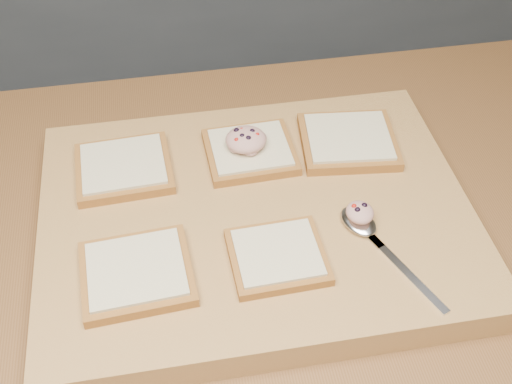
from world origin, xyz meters
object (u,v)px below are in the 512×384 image
bread_far_center (250,151)px  tuna_salad_dollop (246,139)px  cutting_board (256,219)px  spoon (365,228)px

bread_far_center → tuna_salad_dollop: tuna_salad_dollop is taller
cutting_board → tuna_salad_dollop: size_ratio=9.79×
tuna_salad_dollop → spoon: size_ratio=0.31×
bread_far_center → tuna_salad_dollop: (-0.01, 0.00, 0.02)m
bread_far_center → spoon: 0.20m
cutting_board → bread_far_center: size_ratio=4.43×
cutting_board → tuna_salad_dollop: bearing=87.9°
cutting_board → spoon: 0.14m
cutting_board → spoon: size_ratio=3.04×
spoon → cutting_board: bearing=153.2°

